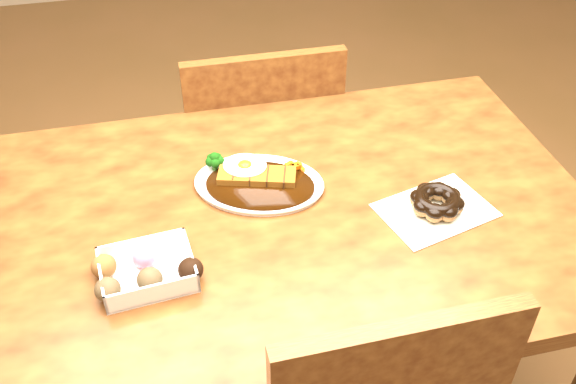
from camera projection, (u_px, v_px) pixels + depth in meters
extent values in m
cube|color=#431B0D|center=(290.00, 216.00, 1.28)|extent=(1.20, 0.80, 0.04)
cylinder|color=#431B0D|center=(60.00, 270.00, 1.68)|extent=(0.06, 0.06, 0.71)
cylinder|color=#431B0D|center=(443.00, 208.00, 1.87)|extent=(0.06, 0.06, 0.71)
cube|color=#431B0D|center=(255.00, 159.00, 1.93)|extent=(0.42, 0.42, 0.04)
cylinder|color=#431B0D|center=(297.00, 176.00, 2.23)|extent=(0.04, 0.04, 0.41)
cylinder|color=#431B0D|center=(199.00, 189.00, 2.17)|extent=(0.04, 0.04, 0.41)
cylinder|color=#431B0D|center=(322.00, 242.00, 1.97)|extent=(0.04, 0.04, 0.41)
cylinder|color=#431B0D|center=(212.00, 260.00, 1.91)|extent=(0.04, 0.04, 0.41)
cube|color=#431B0D|center=(266.00, 127.00, 1.63)|extent=(0.40, 0.03, 0.40)
ellipsoid|color=white|center=(259.00, 184.00, 1.32)|extent=(0.31, 0.27, 0.01)
ellipsoid|color=black|center=(260.00, 186.00, 1.30)|extent=(0.26, 0.22, 0.01)
cube|color=#6B380C|center=(257.00, 176.00, 1.31)|extent=(0.17, 0.10, 0.02)
ellipsoid|color=white|center=(245.00, 165.00, 1.32)|extent=(0.11, 0.10, 0.01)
ellipsoid|color=#FFB214|center=(245.00, 165.00, 1.32)|extent=(0.03, 0.03, 0.02)
cube|color=white|center=(147.00, 269.00, 1.11)|extent=(0.17, 0.14, 0.04)
ellipsoid|color=black|center=(108.00, 289.00, 1.07)|extent=(0.04, 0.04, 0.04)
ellipsoid|color=black|center=(150.00, 279.00, 1.09)|extent=(0.04, 0.04, 0.04)
ellipsoid|color=black|center=(191.00, 270.00, 1.11)|extent=(0.04, 0.04, 0.04)
ellipsoid|color=brown|center=(104.00, 266.00, 1.11)|extent=(0.04, 0.04, 0.04)
ellipsoid|color=pink|center=(145.00, 257.00, 1.13)|extent=(0.04, 0.04, 0.04)
cube|color=silver|center=(435.00, 210.00, 1.26)|extent=(0.24, 0.20, 0.00)
torus|color=olive|center=(437.00, 203.00, 1.25)|extent=(0.13, 0.13, 0.03)
torus|color=black|center=(437.00, 199.00, 1.24)|extent=(0.11, 0.11, 0.02)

